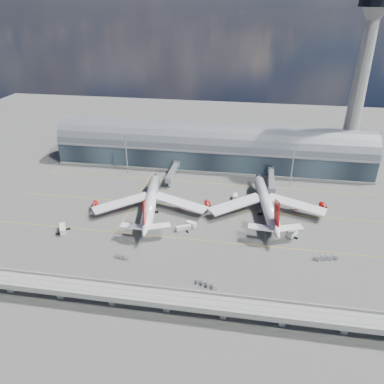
% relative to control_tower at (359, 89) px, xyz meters
% --- Properties ---
extents(ground, '(500.00, 500.00, 0.00)m').
position_rel_control_tower_xyz_m(ground, '(-85.00, -83.00, -51.64)').
color(ground, '#474744').
rests_on(ground, ground).
extents(taxi_lines, '(200.00, 80.12, 0.01)m').
position_rel_control_tower_xyz_m(taxi_lines, '(-85.00, -60.89, -51.63)').
color(taxi_lines, gold).
rests_on(taxi_lines, ground).
extents(terminal, '(200.00, 30.00, 28.00)m').
position_rel_control_tower_xyz_m(terminal, '(-85.00, -5.01, -40.30)').
color(terminal, '#1B242E').
rests_on(terminal, ground).
extents(control_tower, '(19.00, 19.00, 103.00)m').
position_rel_control_tower_xyz_m(control_tower, '(0.00, 0.00, 0.00)').
color(control_tower, gray).
rests_on(control_tower, ground).
extents(guideway, '(220.00, 8.50, 7.20)m').
position_rel_control_tower_xyz_m(guideway, '(-85.00, -138.00, -46.34)').
color(guideway, gray).
rests_on(guideway, ground).
extents(floodlight_mast_left, '(3.00, 0.70, 25.70)m').
position_rel_control_tower_xyz_m(floodlight_mast_left, '(-135.00, -28.00, -38.00)').
color(floodlight_mast_left, gray).
rests_on(floodlight_mast_left, ground).
extents(floodlight_mast_right, '(3.00, 0.70, 25.70)m').
position_rel_control_tower_xyz_m(floodlight_mast_right, '(-35.00, -28.00, -38.00)').
color(floodlight_mast_right, gray).
rests_on(floodlight_mast_right, ground).
extents(airliner_left, '(61.25, 64.47, 19.70)m').
position_rel_control_tower_xyz_m(airliner_left, '(-108.45, -71.41, -46.01)').
color(airliner_left, white).
rests_on(airliner_left, ground).
extents(airliner_right, '(62.47, 65.35, 20.76)m').
position_rel_control_tower_xyz_m(airliner_right, '(-49.81, -63.10, -46.25)').
color(airliner_right, white).
rests_on(airliner_right, ground).
extents(jet_bridge_left, '(4.40, 28.00, 7.25)m').
position_rel_control_tower_xyz_m(jet_bridge_left, '(-105.31, -29.88, -46.46)').
color(jet_bridge_left, gray).
rests_on(jet_bridge_left, ground).
extents(jet_bridge_right, '(4.40, 32.00, 7.25)m').
position_rel_control_tower_xyz_m(jet_bridge_right, '(-46.56, -31.82, -46.46)').
color(jet_bridge_right, gray).
rests_on(jet_bridge_right, ground).
extents(service_truck_0, '(5.89, 7.97, 3.19)m').
position_rel_control_tower_xyz_m(service_truck_0, '(-144.57, -97.04, -49.99)').
color(service_truck_0, silver).
rests_on(service_truck_0, ground).
extents(service_truck_1, '(5.36, 3.96, 2.82)m').
position_rel_control_tower_xyz_m(service_truck_1, '(-85.31, -82.88, -50.21)').
color(service_truck_1, silver).
rests_on(service_truck_1, ground).
extents(service_truck_2, '(7.15, 4.99, 2.54)m').
position_rel_control_tower_xyz_m(service_truck_2, '(-88.55, -86.33, -50.31)').
color(service_truck_2, silver).
rests_on(service_truck_2, ground).
extents(service_truck_3, '(5.42, 6.77, 3.10)m').
position_rel_control_tower_xyz_m(service_truck_3, '(-37.58, -82.81, -50.05)').
color(service_truck_3, silver).
rests_on(service_truck_3, ground).
extents(service_truck_4, '(2.61, 4.91, 2.78)m').
position_rel_control_tower_xyz_m(service_truck_4, '(-66.14, -50.83, -50.23)').
color(service_truck_4, silver).
rests_on(service_truck_4, ground).
extents(service_truck_5, '(6.09, 4.99, 2.80)m').
position_rel_control_tower_xyz_m(service_truck_5, '(-106.84, -56.87, -50.20)').
color(service_truck_5, silver).
rests_on(service_truck_5, ground).
extents(cargo_train_0, '(6.81, 2.66, 1.49)m').
position_rel_control_tower_xyz_m(cargo_train_0, '(-110.46, -111.91, -50.86)').
color(cargo_train_0, gray).
rests_on(cargo_train_0, ground).
extents(cargo_train_1, '(8.92, 4.32, 1.49)m').
position_rel_control_tower_xyz_m(cargo_train_1, '(-72.76, -123.11, -50.86)').
color(cargo_train_1, gray).
rests_on(cargo_train_1, ground).
extents(cargo_train_2, '(10.74, 4.51, 1.78)m').
position_rel_control_tower_xyz_m(cargo_train_2, '(-24.62, -98.49, -50.71)').
color(cargo_train_2, gray).
rests_on(cargo_train_2, ground).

